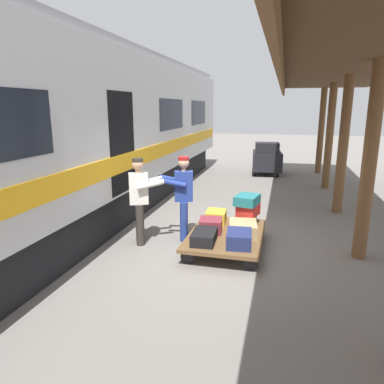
% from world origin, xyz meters
% --- Properties ---
extents(ground_plane, '(60.00, 60.00, 0.00)m').
position_xyz_m(ground_plane, '(0.00, 0.00, 0.00)').
color(ground_plane, slate).
extents(platform_canopy, '(3.20, 18.33, 3.56)m').
position_xyz_m(platform_canopy, '(-2.25, 0.00, 3.25)').
color(platform_canopy, brown).
rests_on(platform_canopy, ground_plane).
extents(train_car, '(3.03, 18.68, 4.00)m').
position_xyz_m(train_car, '(3.74, 0.00, 2.06)').
color(train_car, silver).
rests_on(train_car, ground_plane).
extents(luggage_cart, '(1.37, 2.05, 0.31)m').
position_xyz_m(luggage_cart, '(0.08, 0.19, 0.27)').
color(luggage_cart, brown).
rests_on(luggage_cart, ground_plane).
extents(suitcase_yellow_case, '(0.42, 0.52, 0.25)m').
position_xyz_m(suitcase_yellow_case, '(0.39, -0.37, 0.44)').
color(suitcase_yellow_case, gold).
rests_on(suitcase_yellow_case, luggage_cart).
extents(suitcase_navy_fabric, '(0.47, 0.62, 0.25)m').
position_xyz_m(suitcase_navy_fabric, '(-0.23, 0.75, 0.44)').
color(suitcase_navy_fabric, navy).
rests_on(suitcase_navy_fabric, luggage_cart).
extents(suitcase_burgundy_valise, '(0.48, 0.51, 0.25)m').
position_xyz_m(suitcase_burgundy_valise, '(0.39, 0.19, 0.44)').
color(suitcase_burgundy_valise, maroon).
rests_on(suitcase_burgundy_valise, luggage_cart).
extents(suitcase_black_hardshell, '(0.44, 0.66, 0.20)m').
position_xyz_m(suitcase_black_hardshell, '(0.39, 0.75, 0.41)').
color(suitcase_black_hardshell, black).
rests_on(suitcase_black_hardshell, luggage_cart).
extents(suitcase_brown_leather, '(0.39, 0.50, 0.21)m').
position_xyz_m(suitcase_brown_leather, '(-0.23, -0.37, 0.41)').
color(suitcase_brown_leather, brown).
rests_on(suitcase_brown_leather, luggage_cart).
extents(suitcase_tan_vintage, '(0.59, 0.69, 0.24)m').
position_xyz_m(suitcase_tan_vintage, '(-0.23, 0.19, 0.43)').
color(suitcase_tan_vintage, tan).
rests_on(suitcase_tan_vintage, luggage_cart).
extents(suitcase_red_plastic, '(0.47, 0.54, 0.23)m').
position_xyz_m(suitcase_red_plastic, '(-0.26, -0.40, 0.63)').
color(suitcase_red_plastic, '#AD231E').
rests_on(suitcase_red_plastic, suitcase_brown_leather).
extents(suitcase_teal_softside, '(0.52, 0.62, 0.19)m').
position_xyz_m(suitcase_teal_softside, '(-0.24, -0.39, 0.84)').
color(suitcase_teal_softside, '#1E666B').
rests_on(suitcase_teal_softside, suitcase_red_plastic).
extents(porter_in_overalls, '(0.73, 0.55, 1.70)m').
position_xyz_m(porter_in_overalls, '(1.01, -0.08, 0.93)').
color(porter_in_overalls, navy).
rests_on(porter_in_overalls, ground_plane).
extents(porter_by_door, '(0.74, 0.60, 1.70)m').
position_xyz_m(porter_by_door, '(1.76, 0.34, 0.93)').
color(porter_by_door, '#332D28').
rests_on(porter_by_door, ground_plane).
extents(baggage_tug, '(1.27, 1.80, 1.30)m').
position_xyz_m(baggage_tug, '(-0.26, -7.92, 0.63)').
color(baggage_tug, black).
rests_on(baggage_tug, ground_plane).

